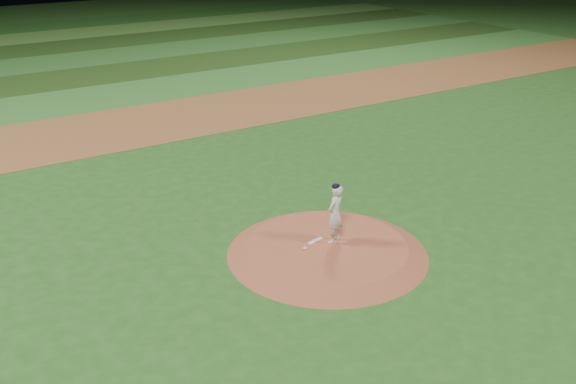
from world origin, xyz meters
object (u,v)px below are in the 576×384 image
at_px(pitchers_mound, 327,249).
at_px(pitcher_on_mound, 335,214).
at_px(pitching_rubber, 315,241).
at_px(rosin_bag, 305,248).

bearing_deg(pitchers_mound, pitcher_on_mound, 14.14).
bearing_deg(pitching_rubber, rosin_bag, -167.73).
height_order(rosin_bag, pitcher_on_mound, pitcher_on_mound).
bearing_deg(pitchers_mound, pitching_rubber, 111.84).
height_order(pitching_rubber, pitcher_on_mound, pitcher_on_mound).
bearing_deg(pitcher_on_mound, pitchers_mound, -165.86).
bearing_deg(pitcher_on_mound, pitching_rubber, 145.77).
bearing_deg(pitchers_mound, rosin_bag, 168.05).
relative_size(pitchers_mound, rosin_bag, 50.76).
height_order(pitchers_mound, rosin_bag, rosin_bag).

